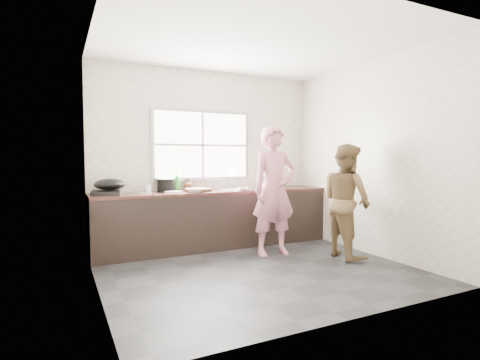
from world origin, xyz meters
name	(u,v)px	position (x,y,z in m)	size (l,w,h in m)	color
floor	(256,270)	(0.00, 0.00, -0.01)	(3.60, 3.20, 0.01)	#27272A
ceiling	(257,42)	(0.00, 0.00, 2.71)	(3.60, 3.20, 0.01)	silver
wall_back	(208,158)	(0.00, 1.60, 1.35)	(3.60, 0.01, 2.70)	beige
wall_left	(95,158)	(-1.80, 0.00, 1.35)	(0.01, 3.20, 2.70)	beige
wall_right	(369,158)	(1.80, 0.00, 1.35)	(0.01, 3.20, 2.70)	silver
wall_front	(351,158)	(0.00, -1.60, 1.35)	(3.60, 0.01, 2.70)	silver
cabinet	(216,220)	(0.00, 1.29, 0.41)	(3.60, 0.62, 0.82)	black
countertop	(215,192)	(0.00, 1.29, 0.84)	(3.60, 0.64, 0.04)	#351A15
sink	(236,189)	(0.35, 1.29, 0.86)	(0.55, 0.45, 0.02)	silver
faucet	(231,179)	(0.35, 1.49, 1.01)	(0.02, 0.02, 0.30)	silver
window_frame	(202,145)	(-0.10, 1.59, 1.55)	(1.60, 0.05, 1.10)	#9EA0A5
window_glazing	(203,145)	(-0.10, 1.57, 1.55)	(1.50, 0.01, 1.00)	white
woman	(274,195)	(0.56, 0.52, 0.84)	(0.61, 0.40, 1.68)	#CA798C
person_side	(346,201)	(1.39, -0.02, 0.77)	(0.75, 0.58, 1.54)	brown
cutting_board	(198,190)	(-0.27, 1.31, 0.88)	(0.42, 0.42, 0.04)	#342314
cleaver	(198,188)	(-0.26, 1.36, 0.90)	(0.19, 0.10, 0.01)	#B9BAC1
bowl_mince	(195,190)	(-0.38, 1.14, 0.89)	(0.23, 0.23, 0.06)	white
bowl_crabs	(269,187)	(0.87, 1.17, 0.89)	(0.22, 0.22, 0.07)	white
bowl_held	(243,189)	(0.36, 1.08, 0.89)	(0.20, 0.20, 0.06)	silver
black_pot	(166,185)	(-0.71, 1.45, 0.95)	(0.26, 0.26, 0.19)	black
plate_food	(173,192)	(-0.67, 1.24, 0.87)	(0.25, 0.25, 0.02)	white
bottle_green	(177,181)	(-0.53, 1.52, 1.00)	(0.11, 0.11, 0.28)	#2E832B
bottle_brown_tall	(163,185)	(-0.75, 1.52, 0.95)	(0.08, 0.08, 0.18)	#3D200F
bottle_brown_short	(188,185)	(-0.35, 1.52, 0.94)	(0.13, 0.13, 0.16)	#422110
glass_jar	(148,189)	(-1.00, 1.33, 0.91)	(0.08, 0.08, 0.11)	white
burner	(106,193)	(-1.57, 1.31, 0.89)	(0.36, 0.36, 0.05)	black
wok	(110,184)	(-1.52, 1.33, 1.00)	(0.41, 0.41, 0.15)	black
dish_rack	(273,178)	(1.16, 1.52, 1.00)	(0.38, 0.27, 0.29)	white
pot_lid_left	(116,193)	(-1.43, 1.40, 0.87)	(0.24, 0.24, 0.01)	#B7BABF
pot_lid_right	(144,193)	(-1.07, 1.30, 0.87)	(0.22, 0.22, 0.01)	silver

